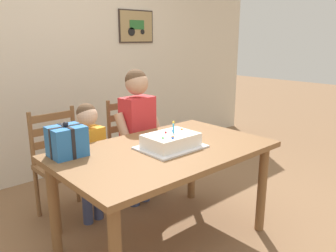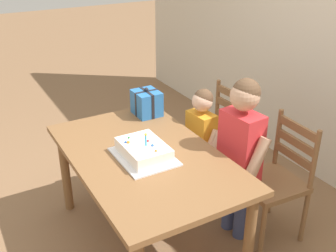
{
  "view_description": "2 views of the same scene",
  "coord_description": "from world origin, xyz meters",
  "px_view_note": "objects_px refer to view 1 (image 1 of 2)",
  "views": [
    {
      "loc": [
        -1.47,
        -1.67,
        1.49
      ],
      "look_at": [
        0.14,
        0.12,
        0.86
      ],
      "focal_mm": 35.7,
      "sensor_mm": 36.0,
      "label": 1
    },
    {
      "loc": [
        2.15,
        -1.04,
        2.11
      ],
      "look_at": [
        0.11,
        0.12,
        0.97
      ],
      "focal_mm": 43.67,
      "sensor_mm": 36.0,
      "label": 2
    }
  ],
  "objects_px": {
    "chair_left": "(64,164)",
    "child_older": "(138,125)",
    "gift_box_red_large": "(67,141)",
    "child_younger": "(90,152)",
    "chair_right": "(134,146)",
    "birthday_cake": "(171,141)",
    "dining_table": "(165,161)"
  },
  "relations": [
    {
      "from": "dining_table",
      "to": "child_younger",
      "type": "bearing_deg",
      "value": 111.73
    },
    {
      "from": "child_younger",
      "to": "gift_box_red_large",
      "type": "bearing_deg",
      "value": -135.83
    },
    {
      "from": "child_older",
      "to": "chair_left",
      "type": "bearing_deg",
      "value": 157.93
    },
    {
      "from": "birthday_cake",
      "to": "gift_box_red_large",
      "type": "bearing_deg",
      "value": 151.39
    },
    {
      "from": "child_younger",
      "to": "chair_right",
      "type": "bearing_deg",
      "value": 21.54
    },
    {
      "from": "dining_table",
      "to": "chair_left",
      "type": "height_order",
      "value": "chair_left"
    },
    {
      "from": "birthday_cake",
      "to": "child_younger",
      "type": "bearing_deg",
      "value": 113.83
    },
    {
      "from": "gift_box_red_large",
      "to": "child_younger",
      "type": "distance_m",
      "value": 0.51
    },
    {
      "from": "dining_table",
      "to": "gift_box_red_large",
      "type": "relative_size",
      "value": 6.44
    },
    {
      "from": "chair_right",
      "to": "child_older",
      "type": "height_order",
      "value": "child_older"
    },
    {
      "from": "chair_right",
      "to": "child_older",
      "type": "relative_size",
      "value": 0.74
    },
    {
      "from": "child_older",
      "to": "child_younger",
      "type": "relative_size",
      "value": 1.23
    },
    {
      "from": "gift_box_red_large",
      "to": "dining_table",
      "type": "bearing_deg",
      "value": -28.37
    },
    {
      "from": "dining_table",
      "to": "birthday_cake",
      "type": "xyz_separation_m",
      "value": [
        0.04,
        -0.02,
        0.14
      ]
    },
    {
      "from": "dining_table",
      "to": "child_older",
      "type": "relative_size",
      "value": 1.22
    },
    {
      "from": "gift_box_red_large",
      "to": "chair_right",
      "type": "distance_m",
      "value": 1.16
    },
    {
      "from": "dining_table",
      "to": "child_older",
      "type": "height_order",
      "value": "child_older"
    },
    {
      "from": "birthday_cake",
      "to": "chair_right",
      "type": "relative_size",
      "value": 0.48
    },
    {
      "from": "birthday_cake",
      "to": "child_younger",
      "type": "relative_size",
      "value": 0.44
    },
    {
      "from": "gift_box_red_large",
      "to": "chair_right",
      "type": "relative_size",
      "value": 0.25
    },
    {
      "from": "gift_box_red_large",
      "to": "child_younger",
      "type": "height_order",
      "value": "child_younger"
    },
    {
      "from": "birthday_cake",
      "to": "child_older",
      "type": "xyz_separation_m",
      "value": [
        0.2,
        0.65,
        -0.04
      ]
    },
    {
      "from": "gift_box_red_large",
      "to": "child_older",
      "type": "height_order",
      "value": "child_older"
    },
    {
      "from": "gift_box_red_large",
      "to": "child_younger",
      "type": "xyz_separation_m",
      "value": [
        0.33,
        0.32,
        -0.23
      ]
    },
    {
      "from": "birthday_cake",
      "to": "gift_box_red_large",
      "type": "xyz_separation_m",
      "value": [
        -0.61,
        0.33,
        0.05
      ]
    },
    {
      "from": "child_older",
      "to": "child_younger",
      "type": "bearing_deg",
      "value": 179.94
    },
    {
      "from": "chair_right",
      "to": "child_older",
      "type": "bearing_deg",
      "value": -118.36
    },
    {
      "from": "chair_left",
      "to": "chair_right",
      "type": "relative_size",
      "value": 1.0
    },
    {
      "from": "chair_left",
      "to": "child_older",
      "type": "distance_m",
      "value": 0.71
    },
    {
      "from": "birthday_cake",
      "to": "child_older",
      "type": "bearing_deg",
      "value": 73.02
    },
    {
      "from": "birthday_cake",
      "to": "gift_box_red_large",
      "type": "height_order",
      "value": "gift_box_red_large"
    },
    {
      "from": "chair_left",
      "to": "chair_right",
      "type": "xyz_separation_m",
      "value": [
        0.73,
        -0.0,
        0.0
      ]
    }
  ]
}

